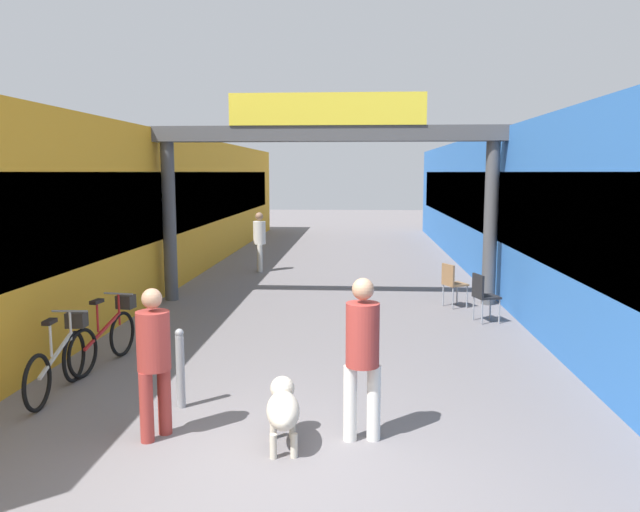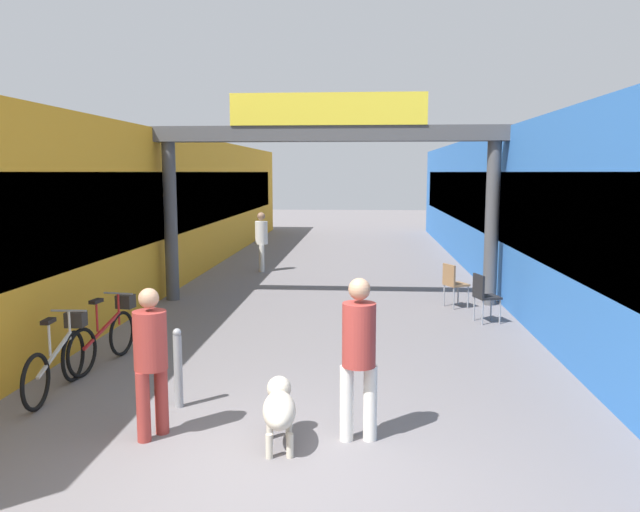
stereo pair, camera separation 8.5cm
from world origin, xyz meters
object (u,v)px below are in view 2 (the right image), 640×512
object	(u,v)px
pedestrian_companion	(151,354)
bicycle_silver_nearest	(59,357)
bollard_post_metal	(178,367)
cafe_chair_wood_farther	(453,281)
cafe_chair_black_nearer	(483,293)
bicycle_red_second	(107,334)
pedestrian_carrying_crate	(261,238)
dog_on_leash	(279,407)
pedestrian_with_dog	(359,349)

from	to	relation	value
pedestrian_companion	bicycle_silver_nearest	world-z (taller)	pedestrian_companion
bollard_post_metal	cafe_chair_wood_farther	size ratio (longest dim) A/B	1.06
bicycle_silver_nearest	cafe_chair_black_nearer	bearing A→B (deg)	34.25
bicycle_silver_nearest	bollard_post_metal	bearing A→B (deg)	-13.92
bicycle_silver_nearest	bicycle_red_second	bearing A→B (deg)	84.31
bicycle_red_second	pedestrian_carrying_crate	bearing A→B (deg)	84.40
cafe_chair_black_nearer	bicycle_silver_nearest	bearing A→B (deg)	-145.75
dog_on_leash	bollard_post_metal	world-z (taller)	bollard_post_metal
bicycle_silver_nearest	bicycle_red_second	world-z (taller)	same
pedestrian_companion	bicycle_red_second	xyz separation A→B (m)	(-1.50, 2.42, -0.45)
bicycle_silver_nearest	cafe_chair_black_nearer	xyz separation A→B (m)	(5.94, 4.04, 0.10)
pedestrian_carrying_crate	cafe_chair_black_nearer	world-z (taller)	pedestrian_carrying_crate
pedestrian_carrying_crate	cafe_chair_wood_farther	distance (m)	6.34
bollard_post_metal	dog_on_leash	bearing A→B (deg)	-35.27
cafe_chair_black_nearer	cafe_chair_wood_farther	distance (m)	1.30
pedestrian_carrying_crate	bicycle_silver_nearest	world-z (taller)	pedestrian_carrying_crate
pedestrian_companion	bicycle_red_second	size ratio (longest dim) A/B	0.93
bicycle_red_second	bollard_post_metal	xyz separation A→B (m)	(1.52, -1.58, 0.04)
dog_on_leash	bicycle_red_second	xyz separation A→B (m)	(-2.83, 2.50, 0.04)
pedestrian_carrying_crate	cafe_chair_wood_farther	xyz separation A→B (m)	(4.62, -4.33, -0.39)
bicycle_red_second	cafe_chair_wood_farther	distance (m)	6.83
pedestrian_carrying_crate	bollard_post_metal	world-z (taller)	pedestrian_carrying_crate
pedestrian_companion	bollard_post_metal	bearing A→B (deg)	88.90
pedestrian_with_dog	bollard_post_metal	distance (m)	2.29
pedestrian_companion	dog_on_leash	distance (m)	1.42
dog_on_leash	cafe_chair_wood_farther	size ratio (longest dim) A/B	0.98
pedestrian_with_dog	bollard_post_metal	size ratio (longest dim) A/B	1.79
pedestrian_carrying_crate	bicycle_silver_nearest	bearing A→B (deg)	-95.61
bicycle_silver_nearest	cafe_chair_black_nearer	size ratio (longest dim) A/B	1.90
pedestrian_carrying_crate	bicycle_silver_nearest	size ratio (longest dim) A/B	0.97
pedestrian_with_dog	bicycle_silver_nearest	bearing A→B (deg)	162.67
bicycle_red_second	bollard_post_metal	distance (m)	2.19
pedestrian_with_dog	dog_on_leash	world-z (taller)	pedestrian_with_dog
pedestrian_carrying_crate	bollard_post_metal	size ratio (longest dim) A/B	1.73
dog_on_leash	bollard_post_metal	size ratio (longest dim) A/B	0.93
pedestrian_carrying_crate	dog_on_leash	xyz separation A→B (m)	(2.00, -10.94, -0.54)
dog_on_leash	bicycle_red_second	world-z (taller)	bicycle_red_second
pedestrian_companion	cafe_chair_wood_farther	xyz separation A→B (m)	(3.95, 6.53, -0.35)
pedestrian_companion	cafe_chair_black_nearer	size ratio (longest dim) A/B	1.76
pedestrian_with_dog	cafe_chair_black_nearer	xyz separation A→B (m)	(2.21, 5.21, -0.42)
bicycle_silver_nearest	bollard_post_metal	xyz separation A→B (m)	(1.63, -0.40, 0.04)
pedestrian_companion	cafe_chair_black_nearer	xyz separation A→B (m)	(4.32, 5.29, -0.35)
bicycle_red_second	cafe_chair_black_nearer	distance (m)	6.49
dog_on_leash	bicycle_silver_nearest	world-z (taller)	bicycle_silver_nearest
pedestrian_companion	pedestrian_with_dog	bearing A→B (deg)	2.17
dog_on_leash	bollard_post_metal	bearing A→B (deg)	144.73
bicycle_red_second	cafe_chair_wood_farther	size ratio (longest dim) A/B	1.89
pedestrian_with_dog	pedestrian_companion	bearing A→B (deg)	-177.83
bollard_post_metal	cafe_chair_wood_farther	distance (m)	6.92
cafe_chair_black_nearer	pedestrian_companion	bearing A→B (deg)	-129.26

